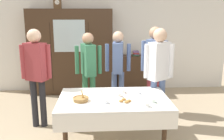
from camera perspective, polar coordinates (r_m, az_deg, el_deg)
The scene contains 22 objects.
ground_plane at distance 4.28m, azimuth 0.16°, elevation -14.86°, with size 12.00×12.00×0.00m, color tan.
back_wall at distance 6.46m, azimuth -1.29°, elevation 7.26°, with size 6.40×0.10×2.70m, color silver.
dining_table at distance 3.80m, azimuth 0.39°, elevation -7.99°, with size 1.69×1.11×0.73m.
wall_cabinet at distance 6.24m, azimuth -9.48°, elevation 4.14°, with size 2.05×0.46×2.11m.
mantel_clock at distance 6.21m, azimuth -12.55°, elevation 14.85°, with size 0.18×0.11×0.24m.
bookshelf_low at distance 6.44m, azimuth 5.47°, elevation -0.77°, with size 0.94×0.35×0.94m.
book_stack at distance 6.34m, azimuth 5.58°, elevation 3.90°, with size 0.18×0.22×0.12m.
tea_cup_center at distance 4.00m, azimuth 6.04°, elevation -5.22°, with size 0.13×0.13×0.06m.
tea_cup_back_edge at distance 3.65m, azimuth 9.47°, elevation -7.12°, with size 0.13×0.13×0.06m.
tea_cup_far_right at distance 3.85m, azimuth 1.73°, elevation -5.85°, with size 0.13×0.13×0.06m.
tea_cup_near_right at distance 3.57m, azimuth -1.50°, elevation -7.41°, with size 0.13×0.13×0.06m.
tea_cup_front_edge at distance 3.48m, azimuth 8.09°, elevation -8.10°, with size 0.13×0.13×0.06m.
tea_cup_mid_right at distance 4.02m, azimuth 2.69°, elevation -5.03°, with size 0.13×0.13×0.06m.
bread_basket at distance 3.69m, azimuth -7.26°, elevation -6.67°, with size 0.24×0.24×0.16m.
pastry_plate at distance 3.62m, azimuth 3.05°, elevation -7.33°, with size 0.28×0.28×0.05m.
spoon_mid_right at distance 3.99m, azimuth -6.92°, elevation -5.61°, with size 0.12×0.02×0.01m.
spoon_center at distance 3.58m, azimuth -9.90°, elevation -7.93°, with size 0.12×0.02×0.01m.
person_beside_shelf at distance 4.43m, azimuth -17.19°, elevation 0.38°, with size 0.52×0.34×1.75m.
person_behind_table_left at distance 4.34m, azimuth 10.79°, elevation 0.56°, with size 0.52×0.36×1.76m.
person_near_right_end at distance 5.00m, azimuth 1.39°, elevation 1.58°, with size 0.52×0.38×1.66m.
person_behind_table_right at distance 4.83m, azimuth -5.49°, elevation 1.00°, with size 0.52×0.41×1.64m.
person_by_cabinet at distance 4.87m, azimuth 9.75°, elevation 1.93°, with size 0.52×0.41×1.76m.
Camera 1 is at (-0.23, -3.78, 2.01)m, focal length 39.36 mm.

